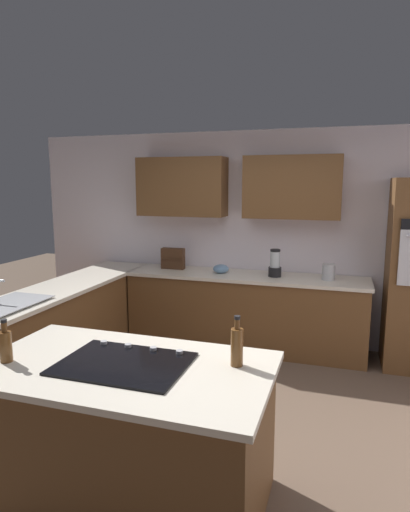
{
  "coord_description": "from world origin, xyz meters",
  "views": [
    {
      "loc": [
        -0.98,
        3.22,
        1.97
      ],
      "look_at": [
        0.47,
        -1.31,
        1.17
      ],
      "focal_mm": 30.47,
      "sensor_mm": 36.0,
      "label": 1
    }
  ],
  "objects_px": {
    "mixing_bowl": "(221,269)",
    "cooktop": "(124,363)",
    "kettle": "(329,272)",
    "second_bottle": "(237,346)",
    "blender": "(275,265)",
    "spice_rack": "(173,258)",
    "sink_unit": "(8,303)",
    "oil_bottle": "(6,345)"
  },
  "relations": [
    {
      "from": "spice_rack",
      "to": "second_bottle",
      "type": "distance_m",
      "value": 3.02
    },
    {
      "from": "sink_unit",
      "to": "cooktop",
      "type": "xyz_separation_m",
      "value": [
        -1.6,
        0.83,
        -0.01
      ]
    },
    {
      "from": "spice_rack",
      "to": "second_bottle",
      "type": "xyz_separation_m",
      "value": [
        -1.47,
        2.64,
        -0.01
      ]
    },
    {
      "from": "blender",
      "to": "kettle",
      "type": "distance_m",
      "value": 0.6
    },
    {
      "from": "kettle",
      "to": "oil_bottle",
      "type": "height_order",
      "value": "oil_bottle"
    },
    {
      "from": "oil_bottle",
      "to": "second_bottle",
      "type": "bearing_deg",
      "value": -164.66
    },
    {
      "from": "oil_bottle",
      "to": "second_bottle",
      "type": "distance_m",
      "value": 1.4
    },
    {
      "from": "blender",
      "to": "oil_bottle",
      "type": "height_order",
      "value": "blender"
    },
    {
      "from": "oil_bottle",
      "to": "cooktop",
      "type": "bearing_deg",
      "value": -165.36
    },
    {
      "from": "mixing_bowl",
      "to": "cooktop",
      "type": "bearing_deg",
      "value": 93.48
    },
    {
      "from": "cooktop",
      "to": "mixing_bowl",
      "type": "height_order",
      "value": "mixing_bowl"
    },
    {
      "from": "kettle",
      "to": "cooktop",
      "type": "bearing_deg",
      "value": 68.52
    },
    {
      "from": "blender",
      "to": "mixing_bowl",
      "type": "bearing_deg",
      "value": 0.0
    },
    {
      "from": "sink_unit",
      "to": "second_bottle",
      "type": "distance_m",
      "value": 2.34
    },
    {
      "from": "kettle",
      "to": "second_bottle",
      "type": "relative_size",
      "value": 0.59
    },
    {
      "from": "sink_unit",
      "to": "second_bottle",
      "type": "bearing_deg",
      "value": 164.13
    },
    {
      "from": "cooktop",
      "to": "blender",
      "type": "xyz_separation_m",
      "value": [
        -0.48,
        -2.75,
        0.13
      ]
    },
    {
      "from": "sink_unit",
      "to": "oil_bottle",
      "type": "bearing_deg",
      "value": 131.65
    },
    {
      "from": "kettle",
      "to": "blender",
      "type": "bearing_deg",
      "value": -0.0
    },
    {
      "from": "sink_unit",
      "to": "oil_bottle",
      "type": "xyz_separation_m",
      "value": [
        -0.9,
        1.01,
        0.09
      ]
    },
    {
      "from": "blender",
      "to": "spice_rack",
      "type": "xyz_separation_m",
      "value": [
        1.3,
        -0.07,
        -0.01
      ]
    },
    {
      "from": "kettle",
      "to": "second_bottle",
      "type": "distance_m",
      "value": 2.6
    },
    {
      "from": "cooktop",
      "to": "oil_bottle",
      "type": "height_order",
      "value": "oil_bottle"
    },
    {
      "from": "spice_rack",
      "to": "sink_unit",
      "type": "bearing_deg",
      "value": 68.73
    },
    {
      "from": "oil_bottle",
      "to": "second_bottle",
      "type": "relative_size",
      "value": 0.87
    },
    {
      "from": "mixing_bowl",
      "to": "blender",
      "type": "bearing_deg",
      "value": -180.0
    },
    {
      "from": "kettle",
      "to": "spice_rack",
      "type": "bearing_deg",
      "value": -2.22
    },
    {
      "from": "blender",
      "to": "oil_bottle",
      "type": "bearing_deg",
      "value": 68.06
    },
    {
      "from": "mixing_bowl",
      "to": "oil_bottle",
      "type": "height_order",
      "value": "oil_bottle"
    },
    {
      "from": "spice_rack",
      "to": "second_bottle",
      "type": "height_order",
      "value": "second_bottle"
    },
    {
      "from": "cooktop",
      "to": "mixing_bowl",
      "type": "distance_m",
      "value": 2.76
    },
    {
      "from": "cooktop",
      "to": "mixing_bowl",
      "type": "relative_size",
      "value": 4.01
    },
    {
      "from": "mixing_bowl",
      "to": "second_bottle",
      "type": "height_order",
      "value": "second_bottle"
    },
    {
      "from": "spice_rack",
      "to": "mixing_bowl",
      "type": "bearing_deg",
      "value": 173.54
    },
    {
      "from": "sink_unit",
      "to": "kettle",
      "type": "relative_size",
      "value": 3.86
    },
    {
      "from": "blender",
      "to": "oil_bottle",
      "type": "xyz_separation_m",
      "value": [
        1.18,
        2.93,
        -0.03
      ]
    },
    {
      "from": "cooktop",
      "to": "spice_rack",
      "type": "bearing_deg",
      "value": -73.87
    },
    {
      "from": "mixing_bowl",
      "to": "oil_bottle",
      "type": "distance_m",
      "value": 2.98
    },
    {
      "from": "blender",
      "to": "second_bottle",
      "type": "relative_size",
      "value": 1.04
    },
    {
      "from": "blender",
      "to": "second_bottle",
      "type": "xyz_separation_m",
      "value": [
        -0.17,
        2.56,
        -0.01
      ]
    },
    {
      "from": "mixing_bowl",
      "to": "second_bottle",
      "type": "relative_size",
      "value": 0.62
    },
    {
      "from": "cooktop",
      "to": "second_bottle",
      "type": "xyz_separation_m",
      "value": [
        -0.65,
        -0.19,
        0.12
      ]
    }
  ]
}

